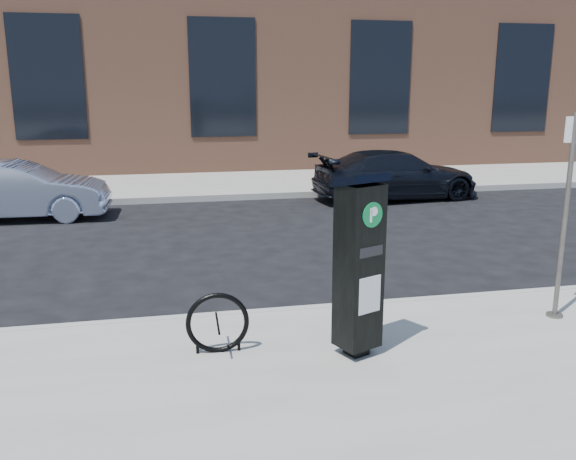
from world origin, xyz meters
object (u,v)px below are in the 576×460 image
object	(u,v)px
car_silver	(17,191)
car_dark	(396,175)
parking_kiosk	(359,264)
bike_rack	(218,323)
sign_pole	(565,219)

from	to	relation	value
car_silver	car_dark	distance (m)	8.81
parking_kiosk	car_dark	world-z (taller)	parking_kiosk
bike_rack	parking_kiosk	bearing A→B (deg)	-11.32
sign_pole	car_silver	world-z (taller)	sign_pole
sign_pole	car_silver	size ratio (longest dim) A/B	0.64
sign_pole	car_dark	world-z (taller)	sign_pole
sign_pole	bike_rack	size ratio (longest dim) A/B	3.68
parking_kiosk	car_silver	xyz separation A→B (m)	(-4.92, 8.18, -0.49)
sign_pole	car_silver	distance (m)	10.79
parking_kiosk	sign_pole	size ratio (longest dim) A/B	0.78
parking_kiosk	car_dark	xyz separation A→B (m)	(3.87, 8.78, -0.50)
bike_rack	car_dark	xyz separation A→B (m)	(5.25, 8.45, 0.15)
bike_rack	car_dark	bearing A→B (deg)	60.06
parking_kiosk	bike_rack	size ratio (longest dim) A/B	2.89
sign_pole	car_dark	size ratio (longest dim) A/B	0.57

